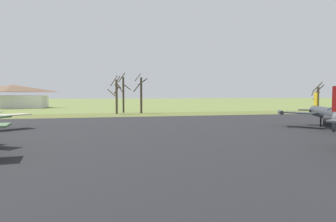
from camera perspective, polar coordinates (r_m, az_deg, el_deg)
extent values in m
cube|color=black|center=(27.55, 11.48, -5.60)|extent=(97.95, 61.50, 0.05)
cube|color=#5F6630|center=(62.61, -2.98, -0.65)|extent=(157.95, 12.00, 0.06)
cylinder|color=#33383D|center=(40.42, 27.78, -0.36)|extent=(6.56, 11.22, 1.37)
cylinder|color=black|center=(46.44, 25.83, 0.10)|extent=(1.20, 1.10, 0.96)
ellipsoid|color=#19232D|center=(37.96, 28.77, -0.02)|extent=(0.92, 1.73, 0.87)
cube|color=#33383D|center=(41.46, 23.48, -0.32)|extent=(3.67, 4.55, 0.13)
cylinder|color=#33383D|center=(41.82, 20.50, -0.23)|extent=(1.44, 2.19, 0.51)
cube|color=yellow|center=(45.56, 26.12, 2.04)|extent=(0.90, 1.56, 1.81)
cube|color=#33383D|center=(45.29, 24.59, 0.19)|extent=(2.25, 1.99, 0.13)
cube|color=#33383D|center=(45.84, 27.56, 0.15)|extent=(2.25, 1.99, 0.13)
cylinder|color=black|center=(38.00, 28.73, -2.59)|extent=(0.18, 0.18, 1.28)
cylinder|color=black|center=(43.03, 26.85, -1.91)|extent=(0.18, 0.18, 1.28)
cylinder|color=black|center=(27.18, 28.32, -1.63)|extent=(1.29, 1.22, 1.02)
cube|color=#B7B293|center=(40.42, -27.89, -0.67)|extent=(4.86, 4.56, 0.12)
cylinder|color=brown|center=(65.49, -9.67, 2.65)|extent=(0.48, 0.48, 7.32)
cylinder|color=brown|center=(64.70, -10.61, 3.43)|extent=(1.69, 2.43, 1.61)
cylinder|color=brown|center=(65.07, -9.27, 4.71)|extent=(1.17, 1.12, 1.18)
cylinder|color=brown|center=(66.12, -9.53, 5.66)|extent=(1.33, 0.69, 2.13)
cylinder|color=brown|center=(65.98, -9.69, 3.90)|extent=(1.18, 0.30, 1.69)
cylinder|color=brown|center=(66.26, -10.16, 5.63)|extent=(1.71, 1.21, 2.38)
cylinder|color=#42382D|center=(69.83, -8.42, 3.04)|extent=(0.43, 0.43, 8.16)
cylinder|color=#42382D|center=(69.48, -8.91, 4.04)|extent=(0.83, 1.44, 1.18)
cylinder|color=#42382D|center=(70.63, -8.72, 6.30)|extent=(1.67, 0.80, 2.25)
cylinder|color=#42382D|center=(68.97, -7.79, 4.54)|extent=(2.09, 1.58, 1.44)
cylinder|color=#42382D|center=(66.35, -5.08, 2.93)|extent=(0.47, 0.47, 7.87)
cylinder|color=#42382D|center=(67.17, -5.79, 4.56)|extent=(2.10, 1.69, 2.30)
cylinder|color=#42382D|center=(67.08, -5.74, 6.32)|extent=(1.64, 1.50, 1.80)
cylinder|color=#42382D|center=(67.40, -4.80, 5.53)|extent=(2.06, 1.21, 1.56)
cylinder|color=#42382D|center=(86.05, 26.42, 2.06)|extent=(0.60, 0.60, 6.05)
cylinder|color=#42382D|center=(86.74, 26.18, 2.58)|extent=(1.80, 0.60, 2.16)
cylinder|color=#42382D|center=(86.22, 25.63, 3.09)|extent=(2.08, 1.91, 1.49)
cylinder|color=#42382D|center=(87.09, 26.67, 3.74)|extent=(1.43, 2.08, 2.37)
cylinder|color=#42382D|center=(87.12, 26.39, 4.12)|extent=(2.07, 1.49, 2.52)
cube|color=silver|center=(104.94, -27.25, 1.57)|extent=(19.59, 11.74, 3.83)
pyramid|color=brown|center=(104.93, -27.30, 3.82)|extent=(20.57, 12.32, 2.21)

